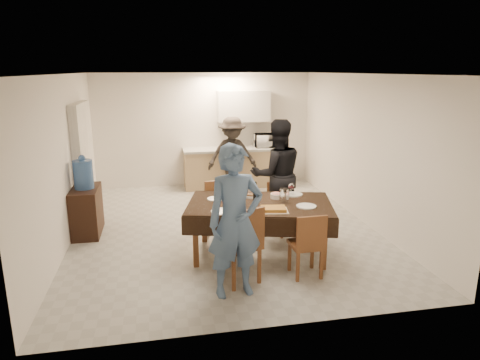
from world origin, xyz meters
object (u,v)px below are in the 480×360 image
Objects in this scene: dining_table at (260,205)px; microwave at (267,140)px; person_kitchen at (232,155)px; person_far at (277,175)px; wine_bottle at (256,192)px; savoury_tart at (273,209)px; water_pitcher at (284,196)px; water_jug at (83,174)px; console at (87,211)px; person_near at (235,222)px.

dining_table is 4.01m from microwave.
microwave is at bearing 26.76° from person_kitchen.
person_kitchen is at bearing -82.20° from person_far.
savoury_tart is at bearing -70.77° from wine_bottle.
water_pitcher is (0.35, -0.05, 0.14)m from dining_table.
water_jug is 0.84× the size of microwave.
water_pitcher reaches higher than console.
water_jug is at bearing 147.39° from savoury_tart.
wine_bottle reaches higher than dining_table.
microwave is (0.73, 3.90, 0.16)m from water_pitcher.
dining_table is 3.40m from person_kitchen.
wine_bottle is at bearing 57.70° from person_near.
person_far is (0.45, 1.43, 0.11)m from savoury_tart.
savoury_tart reaches higher than dining_table.
dining_table is 2.68× the size of console.
person_near reaches higher than dining_table.
console is 1.53× the size of microwave.
person_far is at bearing 54.49° from person_near.
microwave reaches higher than console.
console is at bearing 33.91° from microwave.
console is 3.50m from person_kitchen.
water_pitcher is at bearing 40.15° from person_near.
person_near is 0.99× the size of person_far.
water_jug is at bearing 33.91° from microwave.
person_kitchen is (0.74, 4.45, -0.09)m from person_near.
dining_table is 1.21× the size of person_far.
console is 3.22m from person_near.
water_jug is 0.25× the size of person_near.
water_jug is at bearing 122.78° from person_near.
microwave is 0.30× the size of person_near.
wine_bottle reaches higher than savoury_tart.
savoury_tart is (2.72, -1.74, 0.43)m from console.
water_pitcher is 0.53× the size of savoury_tart.
person_far is at bearing 59.04° from wine_bottle.
savoury_tart is at bearing -61.56° from dining_table.
person_near reaches higher than microwave.
person_near is at bearing -99.44° from person_kitchen.
wine_bottle is 0.18× the size of person_kitchen.
microwave reaches higher than wine_bottle.
dining_table is 5.79× the size of savoury_tart.
water_jug is 3.23m from savoury_tart.
dining_table is at bearing 54.49° from person_near.
person_kitchen is (-0.16, 3.45, -0.07)m from water_pitcher.
wine_bottle is at bearing -94.09° from person_kitchen.
wine_bottle is (2.57, -1.31, -0.07)m from water_jug.
microwave is (1.08, 3.85, 0.30)m from dining_table.
person_far is at bearing 79.23° from microwave.
microwave is 1.02m from person_kitchen.
savoury_tart is at bearing 71.60° from person_far.
person_kitchen is (-0.89, -0.45, -0.22)m from microwave.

